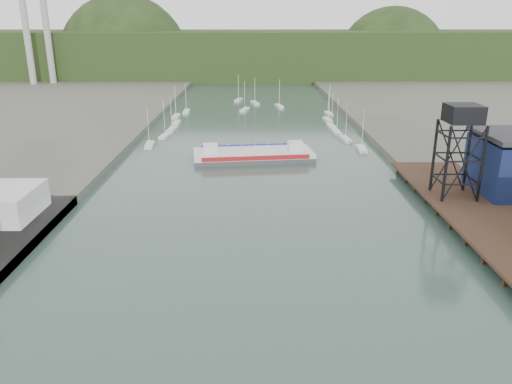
{
  "coord_description": "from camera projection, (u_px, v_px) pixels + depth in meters",
  "views": [
    {
      "loc": [
        -0.33,
        -24.8,
        31.16
      ],
      "look_at": [
        0.25,
        54.68,
        4.0
      ],
      "focal_mm": 35.0,
      "sensor_mm": 36.0,
      "label": 1
    }
  ],
  "objects": [
    {
      "name": "smokestacks",
      "position": [
        36.0,
        24.0,
        243.13
      ],
      "size": [
        11.2,
        8.2,
        60.0
      ],
      "color": "#A3A39D",
      "rests_on": "ground"
    },
    {
      "name": "east_pier",
      "position": [
        498.0,
        225.0,
        75.77
      ],
      "size": [
        14.0,
        70.0,
        2.45
      ],
      "color": "black",
      "rests_on": "ground"
    },
    {
      "name": "chain_ferry",
      "position": [
        253.0,
        155.0,
        118.89
      ],
      "size": [
        29.34,
        14.63,
        4.06
      ],
      "rotation": [
        0.0,
        0.0,
        0.12
      ],
      "color": "#434345",
      "rests_on": "ground"
    },
    {
      "name": "lift_tower",
      "position": [
        463.0,
        120.0,
        83.61
      ],
      "size": [
        6.5,
        6.5,
        16.0
      ],
      "color": "black",
      "rests_on": "east_pier"
    },
    {
      "name": "distant_hills",
      "position": [
        247.0,
        57.0,
        315.32
      ],
      "size": [
        500.0,
        120.0,
        80.0
      ],
      "color": "black",
      "rests_on": "ground"
    },
    {
      "name": "marina_sailboats",
      "position": [
        254.0,
        120.0,
        164.46
      ],
      "size": [
        57.71,
        92.65,
        0.9
      ],
      "color": "silver",
      "rests_on": "ground"
    }
  ]
}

